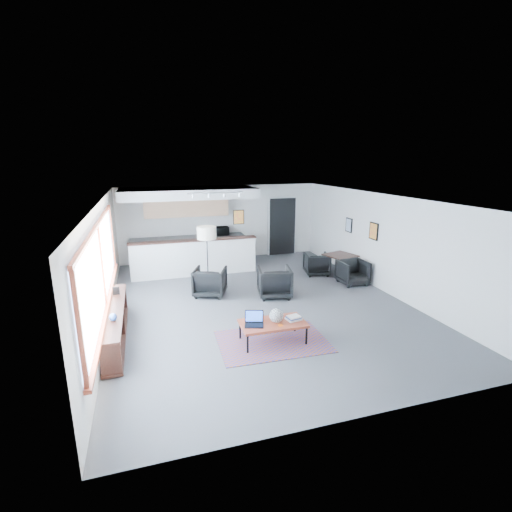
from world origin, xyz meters
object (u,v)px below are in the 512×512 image
object	(u,v)px
ceramic_pot	(276,316)
armchair_left	(210,280)
armchair_right	(275,281)
dining_chair_far	(317,265)
dining_chair_near	(353,273)
laptop	(254,321)
dining_table	(340,257)
book_stack	(294,318)
coffee_table	(273,324)
floor_lamp	(207,235)
microwave	(221,230)

from	to	relation	value
ceramic_pot	armchair_left	bearing A→B (deg)	104.76
armchair_right	dining_chair_far	distance (m)	2.36
armchair_left	dining_chair_near	world-z (taller)	armchair_left
laptop	ceramic_pot	size ratio (longest dim) A/B	1.52
dining_table	dining_chair_far	world-z (taller)	dining_table
book_stack	armchair_right	xyz separation A→B (m)	(0.45, 2.36, -0.03)
laptop	ceramic_pot	distance (m)	0.44
coffee_table	dining_table	world-z (taller)	dining_table
book_stack	dining_chair_far	bearing A→B (deg)	58.00
armchair_left	floor_lamp	xyz separation A→B (m)	(0.02, 0.40, 1.13)
coffee_table	floor_lamp	bearing A→B (deg)	102.53
armchair_left	book_stack	bearing A→B (deg)	133.64
laptop	microwave	xyz separation A→B (m)	(0.67, 6.17, 0.61)
coffee_table	ceramic_pot	bearing A→B (deg)	-15.68
dining_chair_near	book_stack	bearing A→B (deg)	-138.67
floor_lamp	dining_chair_near	bearing A→B (deg)	-9.90
coffee_table	microwave	distance (m)	6.25
armchair_left	dining_chair_near	size ratio (longest dim) A/B	1.24
floor_lamp	dining_chair_far	world-z (taller)	floor_lamp
armchair_right	microwave	distance (m)	3.95
laptop	book_stack	world-z (taller)	laptop
laptop	ceramic_pot	bearing A→B (deg)	11.36
armchair_left	dining_chair_far	world-z (taller)	armchair_left
coffee_table	floor_lamp	world-z (taller)	floor_lamp
ceramic_pot	floor_lamp	bearing A→B (deg)	102.72
floor_lamp	dining_chair_near	distance (m)	4.28
dining_table	dining_chair_far	distance (m)	0.77
ceramic_pot	dining_table	world-z (taller)	ceramic_pot
ceramic_pot	armchair_right	distance (m)	2.51
microwave	armchair_left	bearing A→B (deg)	-105.52
dining_chair_far	ceramic_pot	bearing A→B (deg)	66.47
armchair_right	dining_chair_near	world-z (taller)	armchair_right
armchair_left	microwave	size ratio (longest dim) A/B	1.61
laptop	ceramic_pot	world-z (taller)	ceramic_pot
armchair_left	armchair_right	distance (m)	1.69
dining_table	floor_lamp	bearing A→B (deg)	-179.51
ceramic_pot	armchair_right	size ratio (longest dim) A/B	0.33
coffee_table	book_stack	world-z (taller)	book_stack
coffee_table	laptop	world-z (taller)	laptop
coffee_table	laptop	distance (m)	0.39
dining_chair_near	dining_chair_far	bearing A→B (deg)	116.60
dining_table	dining_chair_far	bearing A→B (deg)	145.90
ceramic_pot	dining_chair_far	xyz separation A→B (m)	(2.71, 3.77, -0.24)
coffee_table	dining_chair_far	distance (m)	4.66
laptop	microwave	bearing A→B (deg)	101.45
book_stack	dining_chair_far	size ratio (longest dim) A/B	0.50
book_stack	armchair_right	world-z (taller)	armchair_right
dining_table	microwave	world-z (taller)	microwave
ceramic_pot	dining_chair_far	bearing A→B (deg)	54.23
armchair_left	dining_table	world-z (taller)	armchair_left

